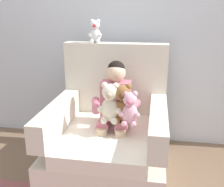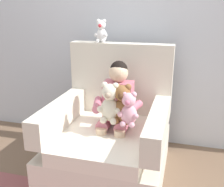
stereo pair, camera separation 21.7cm
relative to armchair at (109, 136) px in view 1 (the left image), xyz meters
The scene contains 8 objects.
ground_plane 0.34m from the armchair, 90.00° to the right, with size 8.00×8.00×0.00m, color brown.
back_wall 1.20m from the armchair, 90.00° to the left, with size 6.00×0.10×2.60m, color silver.
armchair is the anchor object (origin of this frame).
seated_child 0.31m from the armchair, 35.10° to the left, with size 0.45×0.39×0.82m.
plush_pink 0.42m from the armchair, 39.48° to the right, with size 0.17×0.14×0.29m.
plush_cream 0.39m from the armchair, 75.07° to the right, with size 0.20×0.17×0.34m.
plush_brown 0.40m from the armchair, 41.11° to the right, with size 0.20×0.16×0.34m.
plush_white_on_backrest 0.99m from the armchair, 117.36° to the left, with size 0.13×0.11×0.22m.
Camera 1 is at (0.39, -2.09, 1.45)m, focal length 42.63 mm.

